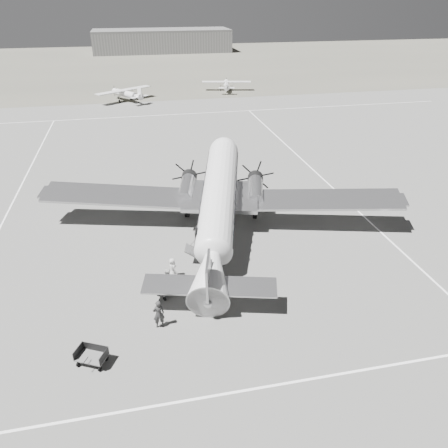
{
  "coord_description": "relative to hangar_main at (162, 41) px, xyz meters",
  "views": [
    {
      "loc": [
        -6.6,
        -28.23,
        17.03
      ],
      "look_at": [
        -0.85,
        -1.12,
        2.2
      ],
      "focal_mm": 35.0,
      "sensor_mm": 36.0,
      "label": 1
    }
  ],
  "objects": [
    {
      "name": "ground",
      "position": [
        -5.0,
        -120.0,
        -3.3
      ],
      "size": [
        260.0,
        260.0,
        0.0
      ],
      "primitive_type": "plane",
      "color": "slate",
      "rests_on": "ground"
    },
    {
      "name": "taxi_line_near",
      "position": [
        -5.0,
        -134.0,
        -3.29
      ],
      "size": [
        60.0,
        0.15,
        0.01
      ],
      "primitive_type": "cube",
      "color": "white",
      "rests_on": "ground"
    },
    {
      "name": "taxi_line_right",
      "position": [
        7.0,
        -120.0,
        -3.29
      ],
      "size": [
        0.15,
        80.0,
        0.01
      ],
      "primitive_type": "cube",
      "color": "white",
      "rests_on": "ground"
    },
    {
      "name": "taxi_line_left",
      "position": [
        -23.0,
        -110.0,
        -3.29
      ],
      "size": [
        0.15,
        60.0,
        0.01
      ],
      "primitive_type": "cube",
      "color": "white",
      "rests_on": "ground"
    },
    {
      "name": "taxi_line_horizon",
      "position": [
        -5.0,
        -80.0,
        -3.29
      ],
      "size": [
        90.0,
        0.15,
        0.01
      ],
      "primitive_type": "cube",
      "color": "white",
      "rests_on": "ground"
    },
    {
      "name": "grass_infield",
      "position": [
        -5.0,
        -25.0,
        -3.3
      ],
      "size": [
        260.0,
        90.0,
        0.01
      ],
      "primitive_type": "cube",
      "color": "#5B584C",
      "rests_on": "ground"
    },
    {
      "name": "hangar_main",
      "position": [
        0.0,
        0.0,
        0.0
      ],
      "size": [
        42.0,
        14.0,
        6.6
      ],
      "color": "slate",
      "rests_on": "ground"
    },
    {
      "name": "dc3_airliner",
      "position": [
        -5.85,
        -119.12,
        -0.52
      ],
      "size": [
        33.48,
        27.14,
        5.57
      ],
      "primitive_type": null,
      "rotation": [
        0.0,
        0.0,
        -0.26
      ],
      "color": "#B0B0B2",
      "rests_on": "ground"
    },
    {
      "name": "light_plane_left",
      "position": [
        -12.22,
        -69.09,
        -2.19
      ],
      "size": [
        13.74,
        13.22,
        2.22
      ],
      "primitive_type": null,
      "rotation": [
        0.0,
        0.0,
        0.6
      ],
      "color": "silver",
      "rests_on": "ground"
    },
    {
      "name": "light_plane_right",
      "position": [
        6.78,
        -63.84,
        -2.32
      ],
      "size": [
        10.83,
        9.45,
        1.96
      ],
      "primitive_type": null,
      "rotation": [
        0.0,
        0.0,
        -0.21
      ],
      "color": "silver",
      "rests_on": "ground"
    },
    {
      "name": "baggage_cart_near",
      "position": [
        -10.41,
        -125.59,
        -2.86
      ],
      "size": [
        1.9,
        1.79,
        0.88
      ],
      "primitive_type": null,
      "rotation": [
        0.0,
        0.0,
        0.6
      ],
      "color": "#555555",
      "rests_on": "ground"
    },
    {
      "name": "baggage_cart_far",
      "position": [
        -14.83,
        -130.66,
        -2.85
      ],
      "size": [
        1.94,
        1.73,
        0.91
      ],
      "primitive_type": null,
      "rotation": [
        0.0,
        0.0,
        -0.47
      ],
      "color": "#555555",
      "rests_on": "ground"
    },
    {
      "name": "ground_crew",
      "position": [
        -11.2,
        -128.54,
        -2.4
      ],
      "size": [
        0.71,
        0.51,
        1.81
      ],
      "primitive_type": "imported",
      "rotation": [
        0.0,
        0.0,
        3.26
      ],
      "color": "#292929",
      "rests_on": "ground"
    },
    {
      "name": "ramp_agent",
      "position": [
        -10.34,
        -125.32,
        -2.46
      ],
      "size": [
        0.75,
        0.91,
        1.68
      ],
      "primitive_type": "imported",
      "rotation": [
        0.0,
        0.0,
        1.42
      ],
      "color": "#B6B6B4",
      "rests_on": "ground"
    },
    {
      "name": "passenger",
      "position": [
        -9.93,
        -123.8,
        -2.58
      ],
      "size": [
        0.7,
        0.83,
        1.45
      ],
      "primitive_type": "imported",
      "rotation": [
        0.0,
        0.0,
        1.96
      ],
      "color": "#B6B6B4",
      "rests_on": "ground"
    }
  ]
}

